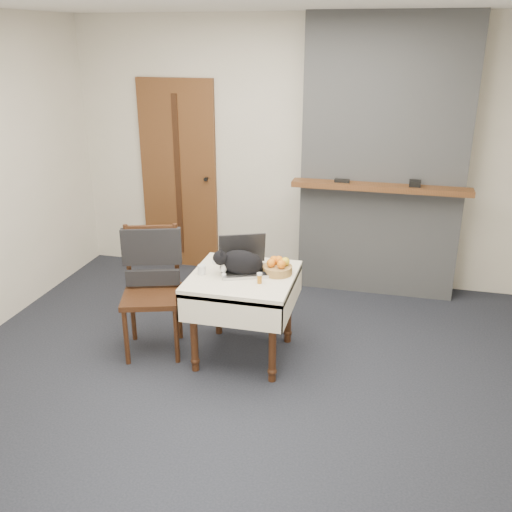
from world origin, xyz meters
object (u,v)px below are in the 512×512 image
Objects in this scene: fruit_basket at (278,267)px; cream_jar at (202,270)px; chair at (152,272)px; laptop at (244,262)px; side_table at (243,288)px; cat at (241,263)px; door at (179,176)px; pill_bottle at (259,278)px.

cream_jar is at bearing -164.79° from fruit_basket.
laptop is at bearing -10.50° from chair.
side_table is at bearing -161.00° from fruit_basket.
cat reaches higher than fruit_basket.
cream_jar is at bearing -174.66° from laptop.
door is 2.08m from cat.
door is 2.01m from laptop.
fruit_basket is (1.42, -1.63, -0.25)m from door.
laptop is 0.98× the size of cat.
side_table is 3.48× the size of fruit_basket.
side_table is at bearing 142.31° from pill_bottle.
side_table is 9.67× the size of pill_bottle.
fruit_basket is at bearing -49.01° from door.
cat is at bearing -17.18° from chair.
door reaches higher than pill_bottle.
chair is at bearing -179.92° from side_table.
chair is (-0.75, -0.00, 0.06)m from side_table.
door reaches higher than cat.
laptop reaches higher than pill_bottle.
fruit_basket is (0.27, -0.00, -0.02)m from laptop.
fruit_basket is at bearing 66.58° from pill_bottle.
cat is 0.31m from cream_jar.
laptop is (1.15, -1.63, -0.23)m from door.
cat is 0.22m from pill_bottle.
door is at bearing 130.99° from fruit_basket.
laptop is 0.09m from cat.
cream_jar is at bearing -25.81° from chair.
chair is at bearing 164.12° from laptop.
laptop is at bearing 129.57° from pill_bottle.
door reaches higher than laptop.
cat is 0.46× the size of chair.
cat is at bearing 143.28° from pill_bottle.
door is 4.30× the size of cat.
cream_jar is (-0.29, -0.16, -0.03)m from laptop.
door is 1.97× the size of chair.
pill_bottle is at bearing -73.47° from laptop.
chair reaches higher than cat.
fruit_basket is (0.26, 0.08, -0.04)m from cat.
cream_jar is at bearing 171.10° from cat.
chair is at bearing 158.17° from cat.
fruit_basket is (0.55, 0.15, 0.02)m from cream_jar.
door reaches higher than side_table.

